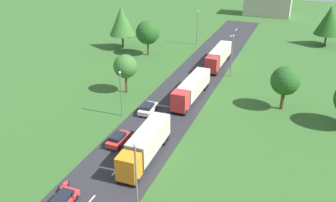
{
  "coord_description": "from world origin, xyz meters",
  "views": [
    {
      "loc": [
        18.88,
        -19.22,
        26.72
      ],
      "look_at": [
        0.89,
        27.15,
        2.81
      ],
      "focal_mm": 38.8,
      "sensor_mm": 36.0,
      "label": 1
    }
  ],
  "objects_px": {
    "truck_lead": "(146,144)",
    "lamppost_fourth": "(197,26)",
    "lamppost_third": "(232,54)",
    "distant_building": "(268,1)",
    "lamppost_second": "(121,91)",
    "tree_pine": "(125,66)",
    "car_lead": "(62,201)",
    "truck_third": "(219,56)",
    "tree_birch": "(122,21)",
    "truck_second": "(192,88)",
    "lamppost_lead": "(136,181)",
    "tree_oak": "(329,20)",
    "car_second": "(118,139)",
    "tree_lime": "(148,33)",
    "car_third": "(148,108)",
    "motorcycle_courier": "(64,186)",
    "tree_elm": "(285,81)"
  },
  "relations": [
    {
      "from": "car_third",
      "to": "lamppost_second",
      "type": "xyz_separation_m",
      "value": [
        -3.36,
        -2.29,
        3.35
      ]
    },
    {
      "from": "tree_oak",
      "to": "lamppost_fourth",
      "type": "bearing_deg",
      "value": -160.34
    },
    {
      "from": "truck_third",
      "to": "lamppost_fourth",
      "type": "distance_m",
      "value": 16.02
    },
    {
      "from": "truck_second",
      "to": "lamppost_second",
      "type": "distance_m",
      "value": 12.88
    },
    {
      "from": "truck_lead",
      "to": "truck_second",
      "type": "relative_size",
      "value": 0.88
    },
    {
      "from": "car_second",
      "to": "distant_building",
      "type": "relative_size",
      "value": 0.28
    },
    {
      "from": "car_lead",
      "to": "lamppost_third",
      "type": "xyz_separation_m",
      "value": [
        8.4,
        43.27,
        3.86
      ]
    },
    {
      "from": "truck_lead",
      "to": "tree_birch",
      "type": "height_order",
      "value": "tree_birch"
    },
    {
      "from": "truck_lead",
      "to": "tree_pine",
      "type": "distance_m",
      "value": 21.39
    },
    {
      "from": "lamppost_second",
      "to": "truck_second",
      "type": "bearing_deg",
      "value": 49.58
    },
    {
      "from": "lamppost_second",
      "to": "lamppost_third",
      "type": "distance_m",
      "value": 25.65
    },
    {
      "from": "truck_third",
      "to": "truck_lead",
      "type": "bearing_deg",
      "value": -90.16
    },
    {
      "from": "tree_pine",
      "to": "car_second",
      "type": "bearing_deg",
      "value": -66.5
    },
    {
      "from": "car_second",
      "to": "car_third",
      "type": "xyz_separation_m",
      "value": [
        -0.06,
        9.89,
        -0.01
      ]
    },
    {
      "from": "tree_oak",
      "to": "car_lead",
      "type": "bearing_deg",
      "value": -109.68
    },
    {
      "from": "car_third",
      "to": "tree_pine",
      "type": "bearing_deg",
      "value": 138.77
    },
    {
      "from": "car_lead",
      "to": "distant_building",
      "type": "height_order",
      "value": "distant_building"
    },
    {
      "from": "lamppost_third",
      "to": "distant_building",
      "type": "height_order",
      "value": "distant_building"
    },
    {
      "from": "truck_second",
      "to": "tree_pine",
      "type": "xyz_separation_m",
      "value": [
        -11.72,
        -1.38,
        2.82
      ]
    },
    {
      "from": "truck_third",
      "to": "tree_oak",
      "type": "height_order",
      "value": "tree_oak"
    },
    {
      "from": "car_lead",
      "to": "truck_third",
      "type": "bearing_deg",
      "value": 84.51
    },
    {
      "from": "motorcycle_courier",
      "to": "lamppost_second",
      "type": "xyz_separation_m",
      "value": [
        -2.26,
        18.24,
        3.64
      ]
    },
    {
      "from": "motorcycle_courier",
      "to": "tree_lime",
      "type": "height_order",
      "value": "tree_lime"
    },
    {
      "from": "tree_pine",
      "to": "tree_lime",
      "type": "bearing_deg",
      "value": 103.55
    },
    {
      "from": "truck_second",
      "to": "car_lead",
      "type": "bearing_deg",
      "value": -98.41
    },
    {
      "from": "truck_lead",
      "to": "tree_oak",
      "type": "height_order",
      "value": "tree_oak"
    },
    {
      "from": "car_third",
      "to": "tree_lime",
      "type": "xyz_separation_m",
      "value": [
        -11.81,
        26.59,
        4.42
      ]
    },
    {
      "from": "truck_lead",
      "to": "tree_lime",
      "type": "bearing_deg",
      "value": 113.65
    },
    {
      "from": "car_lead",
      "to": "lamppost_lead",
      "type": "distance_m",
      "value": 9.45
    },
    {
      "from": "lamppost_second",
      "to": "tree_pine",
      "type": "bearing_deg",
      "value": 112.77
    },
    {
      "from": "truck_second",
      "to": "lamppost_second",
      "type": "xyz_separation_m",
      "value": [
        -8.24,
        -9.67,
        2.1
      ]
    },
    {
      "from": "tree_elm",
      "to": "distant_building",
      "type": "distance_m",
      "value": 71.09
    },
    {
      "from": "truck_third",
      "to": "car_lead",
      "type": "distance_m",
      "value": 48.75
    },
    {
      "from": "tree_oak",
      "to": "distant_building",
      "type": "xyz_separation_m",
      "value": [
        -18.1,
        30.01,
        -1.52
      ]
    },
    {
      "from": "tree_pine",
      "to": "tree_lime",
      "type": "height_order",
      "value": "tree_lime"
    },
    {
      "from": "truck_second",
      "to": "lamppost_lead",
      "type": "xyz_separation_m",
      "value": [
        3.85,
        -29.31,
        3.03
      ]
    },
    {
      "from": "truck_lead",
      "to": "lamppost_fourth",
      "type": "height_order",
      "value": "lamppost_fourth"
    },
    {
      "from": "distant_building",
      "to": "truck_second",
      "type": "bearing_deg",
      "value": -92.61
    },
    {
      "from": "lamppost_lead",
      "to": "tree_lime",
      "type": "bearing_deg",
      "value": 112.94
    },
    {
      "from": "car_lead",
      "to": "tree_elm",
      "type": "distance_m",
      "value": 37.74
    },
    {
      "from": "lamppost_fourth",
      "to": "distant_building",
      "type": "xyz_separation_m",
      "value": [
        12.0,
        40.76,
        0.05
      ]
    },
    {
      "from": "motorcycle_courier",
      "to": "tree_elm",
      "type": "height_order",
      "value": "tree_elm"
    },
    {
      "from": "tree_birch",
      "to": "tree_lime",
      "type": "relative_size",
      "value": 1.27
    },
    {
      "from": "car_third",
      "to": "tree_pine",
      "type": "height_order",
      "value": "tree_pine"
    },
    {
      "from": "motorcycle_courier",
      "to": "tree_elm",
      "type": "relative_size",
      "value": 0.27
    },
    {
      "from": "truck_lead",
      "to": "car_second",
      "type": "relative_size",
      "value": 2.87
    },
    {
      "from": "truck_second",
      "to": "lamppost_second",
      "type": "height_order",
      "value": "lamppost_second"
    },
    {
      "from": "car_lead",
      "to": "tree_elm",
      "type": "bearing_deg",
      "value": 59.14
    },
    {
      "from": "truck_lead",
      "to": "car_second",
      "type": "xyz_separation_m",
      "value": [
        -4.88,
        1.76,
        -1.37
      ]
    },
    {
      "from": "tree_birch",
      "to": "lamppost_fourth",
      "type": "bearing_deg",
      "value": 31.7
    }
  ]
}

